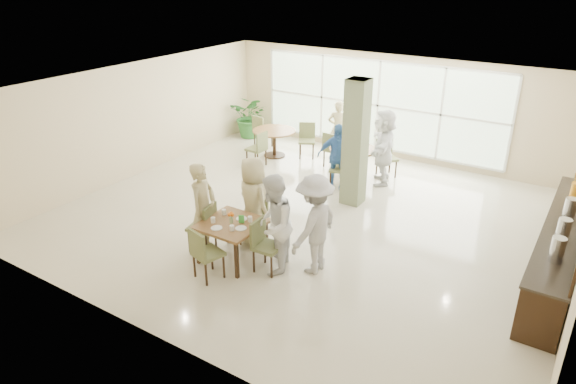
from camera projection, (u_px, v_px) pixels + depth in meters
The scene contains 20 objects.
ground at pixel (310, 218), 10.94m from camera, with size 10.00×10.00×0.00m, color beige.
room_shell at pixel (312, 142), 10.25m from camera, with size 10.00×10.00×10.00m.
window_bank at pixel (378, 105), 14.05m from camera, with size 7.00×0.04×7.00m.
column at pixel (355, 143), 11.10m from camera, with size 0.45×0.45×2.80m, color #6A7954.
main_table at pixel (232, 227), 9.14m from camera, with size 1.04×1.04×0.75m.
round_table_left at pixel (274, 136), 14.22m from camera, with size 1.20×1.20×0.75m.
round_table_right at pixel (353, 154), 12.82m from camera, with size 1.19×1.19×0.75m.
chairs_main_table at pixel (233, 236), 9.22m from camera, with size 1.96×1.90×0.95m.
chairs_table_left at pixel (275, 140), 14.24m from camera, with size 2.11×1.88×0.95m.
chairs_table_right at pixel (353, 158), 12.89m from camera, with size 2.01×1.90×0.95m.
tabletop_clutter at pixel (232, 220), 9.06m from camera, with size 0.73×0.72×0.21m.
buffet_counter at pixel (562, 245), 8.79m from camera, with size 0.64×4.70×1.95m.
potted_plant at pixel (251, 116), 15.76m from camera, with size 1.19×1.19×1.32m, color #2A6829.
teen_left at pixel (203, 208), 9.37m from camera, with size 0.63×0.42×1.74m, color tan.
teen_far at pixel (253, 201), 9.65m from camera, with size 0.85×0.46×1.74m, color tan.
teen_right at pixel (273, 225), 8.73m from camera, with size 0.87×0.68×1.79m, color white.
teen_standing at pixel (314, 224), 8.73m from camera, with size 1.16×0.67×1.80m, color #AFAFB2.
adult_a at pixel (337, 157), 12.09m from camera, with size 0.93×0.53×1.59m, color #3D72B7.
adult_b at pixel (384, 147), 12.33m from camera, with size 1.71×0.74×1.85m, color white.
adult_standing at pixel (338, 129), 14.10m from camera, with size 0.58×0.38×1.59m, color tan.
Camera 1 is at (4.86, -8.48, 4.97)m, focal length 32.00 mm.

